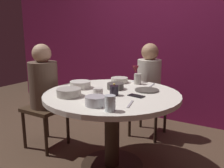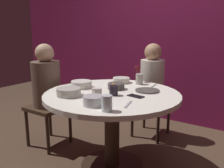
# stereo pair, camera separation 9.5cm
# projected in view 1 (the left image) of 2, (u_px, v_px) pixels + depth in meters

# --- Properties ---
(ground_plane) EXTENTS (8.00, 8.00, 0.00)m
(ground_plane) POSITION_uv_depth(u_px,v_px,m) (112.00, 167.00, 2.30)
(ground_plane) COLOR #4C3828
(back_wall) EXTENTS (6.00, 0.10, 2.60)m
(back_wall) POSITION_uv_depth(u_px,v_px,m) (169.00, 30.00, 3.34)
(back_wall) COLOR maroon
(back_wall) RESTS_ON ground
(dining_table) EXTENTS (1.23, 1.23, 0.75)m
(dining_table) POSITION_uv_depth(u_px,v_px,m) (112.00, 111.00, 2.18)
(dining_table) COLOR silver
(dining_table) RESTS_ON ground
(seated_diner_left) EXTENTS (0.40, 0.40, 1.16)m
(seated_diner_left) POSITION_uv_depth(u_px,v_px,m) (44.00, 85.00, 2.58)
(seated_diner_left) COLOR #3F2D1E
(seated_diner_left) RESTS_ON ground
(seated_diner_back) EXTENTS (0.40, 0.40, 1.15)m
(seated_diner_back) POSITION_uv_depth(u_px,v_px,m) (149.00, 79.00, 2.88)
(seated_diner_back) COLOR #3F2D1E
(seated_diner_back) RESTS_ON ground
(candle_holder) EXTENTS (0.08, 0.08, 0.11)m
(candle_holder) POSITION_uv_depth(u_px,v_px,m) (114.00, 90.00, 2.04)
(candle_holder) COLOR black
(candle_holder) RESTS_ON dining_table
(wine_glass) EXTENTS (0.08, 0.08, 0.18)m
(wine_glass) POSITION_uv_depth(u_px,v_px,m) (135.00, 70.00, 2.58)
(wine_glass) COLOR silver
(wine_glass) RESTS_ON dining_table
(dinner_plate) EXTENTS (0.22, 0.22, 0.01)m
(dinner_plate) POSITION_uv_depth(u_px,v_px,m) (147.00, 90.00, 2.20)
(dinner_plate) COLOR #4C4742
(dinner_plate) RESTS_ON dining_table
(cell_phone) EXTENTS (0.15, 0.09, 0.01)m
(cell_phone) POSITION_uv_depth(u_px,v_px,m) (136.00, 96.00, 2.02)
(cell_phone) COLOR black
(cell_phone) RESTS_ON dining_table
(bowl_serving_large) EXTENTS (0.16, 0.16, 0.07)m
(bowl_serving_large) POSITION_uv_depth(u_px,v_px,m) (96.00, 101.00, 1.76)
(bowl_serving_large) COLOR #B7B7BC
(bowl_serving_large) RESTS_ON dining_table
(bowl_salad_center) EXTENTS (0.16, 0.16, 0.06)m
(bowl_salad_center) POSITION_uv_depth(u_px,v_px,m) (115.00, 86.00, 2.27)
(bowl_salad_center) COLOR #4C4742
(bowl_salad_center) RESTS_ON dining_table
(bowl_small_white) EXTENTS (0.20, 0.20, 0.07)m
(bowl_small_white) POSITION_uv_depth(u_px,v_px,m) (81.00, 84.00, 2.32)
(bowl_small_white) COLOR silver
(bowl_small_white) RESTS_ON dining_table
(bowl_sauce_side) EXTENTS (0.18, 0.18, 0.06)m
(bowl_sauce_side) POSITION_uv_depth(u_px,v_px,m) (119.00, 80.00, 2.55)
(bowl_sauce_side) COLOR beige
(bowl_sauce_side) RESTS_ON dining_table
(bowl_rice_portion) EXTENTS (0.21, 0.21, 0.07)m
(bowl_rice_portion) POSITION_uv_depth(u_px,v_px,m) (69.00, 92.00, 2.01)
(bowl_rice_portion) COLOR #B2ADA3
(bowl_rice_portion) RESTS_ON dining_table
(cup_near_candle) EXTENTS (0.08, 0.08, 0.09)m
(cup_near_candle) POSITION_uv_depth(u_px,v_px,m) (98.00, 94.00, 1.93)
(cup_near_candle) COLOR silver
(cup_near_candle) RESTS_ON dining_table
(cup_by_left_diner) EXTENTS (0.08, 0.08, 0.11)m
(cup_by_left_diner) POSITION_uv_depth(u_px,v_px,m) (138.00, 79.00, 2.48)
(cup_by_left_diner) COLOR #B2ADA3
(cup_by_left_diner) RESTS_ON dining_table
(cup_by_right_diner) EXTENTS (0.08, 0.08, 0.11)m
(cup_by_right_diner) POSITION_uv_depth(u_px,v_px,m) (110.00, 103.00, 1.63)
(cup_by_right_diner) COLOR silver
(cup_by_right_diner) RESTS_ON dining_table
(fork_near_plate) EXTENTS (0.04, 0.18, 0.01)m
(fork_near_plate) POSITION_uv_depth(u_px,v_px,m) (152.00, 85.00, 2.42)
(fork_near_plate) COLOR #B7B7BC
(fork_near_plate) RESTS_ON dining_table
(knife_near_plate) EXTENTS (0.06, 0.18, 0.01)m
(knife_near_plate) POSITION_uv_depth(u_px,v_px,m) (130.00, 104.00, 1.80)
(knife_near_plate) COLOR #B7B7BC
(knife_near_plate) RESTS_ON dining_table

